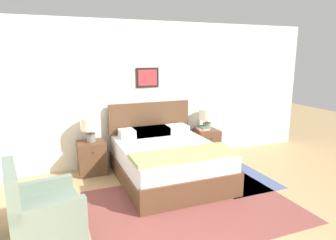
% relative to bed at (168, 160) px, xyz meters
% --- Properties ---
extents(wall_back, '(7.18, 0.09, 2.60)m').
position_rel_bed_xyz_m(wall_back, '(-0.13, 1.00, 0.97)').
color(wall_back, silver).
rests_on(wall_back, ground_plane).
extents(area_rug_main, '(2.71, 1.99, 0.01)m').
position_rel_bed_xyz_m(area_rug_main, '(-0.04, -0.97, -0.33)').
color(area_rug_main, brown).
rests_on(area_rug_main, ground_plane).
extents(area_rug_bedside, '(0.98, 1.33, 0.01)m').
position_rel_bed_xyz_m(area_rug_bedside, '(1.09, -0.36, -0.33)').
color(area_rug_bedside, '#47567F').
rests_on(area_rug_bedside, ground_plane).
extents(bed, '(1.54, 1.91, 1.15)m').
position_rel_bed_xyz_m(bed, '(0.00, 0.00, 0.00)').
color(bed, brown).
rests_on(bed, ground_plane).
extents(armchair, '(0.84, 0.86, 0.88)m').
position_rel_bed_xyz_m(armchair, '(-1.89, -0.97, -0.05)').
color(armchair, slate).
rests_on(armchair, ground_plane).
extents(nightstand_near_window, '(0.46, 0.43, 0.56)m').
position_rel_bed_xyz_m(nightstand_near_window, '(-1.11, 0.72, -0.05)').
color(nightstand_near_window, brown).
rests_on(nightstand_near_window, ground_plane).
extents(nightstand_by_door, '(0.46, 0.43, 0.56)m').
position_rel_bed_xyz_m(nightstand_by_door, '(1.11, 0.72, -0.05)').
color(nightstand_by_door, brown).
rests_on(nightstand_by_door, ground_plane).
extents(table_lamp_near_window, '(0.32, 0.32, 0.42)m').
position_rel_bed_xyz_m(table_lamp_near_window, '(-1.11, 0.72, 0.51)').
color(table_lamp_near_window, slate).
rests_on(table_lamp_near_window, nightstand_near_window).
extents(table_lamp_by_door, '(0.32, 0.32, 0.42)m').
position_rel_bed_xyz_m(table_lamp_by_door, '(1.12, 0.72, 0.51)').
color(table_lamp_by_door, slate).
rests_on(table_lamp_by_door, nightstand_by_door).
extents(book_thick_bottom, '(0.24, 0.30, 0.03)m').
position_rel_bed_xyz_m(book_thick_bottom, '(1.01, 0.68, 0.24)').
color(book_thick_bottom, '#B7332D').
rests_on(book_thick_bottom, nightstand_by_door).
extents(book_hardcover_middle, '(0.22, 0.25, 0.03)m').
position_rel_bed_xyz_m(book_hardcover_middle, '(1.01, 0.68, 0.27)').
color(book_hardcover_middle, silver).
rests_on(book_hardcover_middle, book_thick_bottom).
extents(book_novel_upper, '(0.16, 0.25, 0.03)m').
position_rel_bed_xyz_m(book_novel_upper, '(1.01, 0.68, 0.30)').
color(book_novel_upper, '#4C7551').
rests_on(book_novel_upper, book_hardcover_middle).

